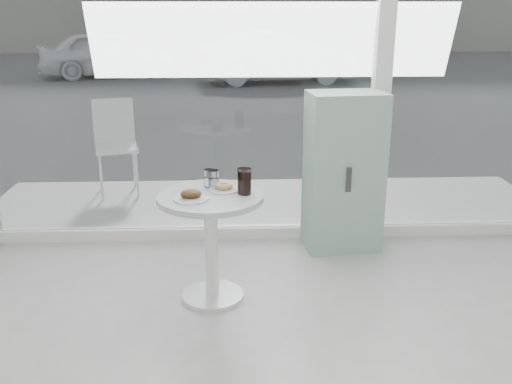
{
  "coord_description": "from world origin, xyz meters",
  "views": [
    {
      "loc": [
        -0.35,
        -1.73,
        1.98
      ],
      "look_at": [
        -0.2,
        1.7,
        0.85
      ],
      "focal_mm": 40.0,
      "sensor_mm": 36.0,
      "label": 1
    }
  ],
  "objects_px": {
    "plate_fritter": "(192,196)",
    "water_tumbler_b": "(214,180)",
    "plate_donut": "(224,188)",
    "cola_glass": "(244,182)",
    "car_silver": "(278,58)",
    "patio_chair": "(116,140)",
    "water_tumbler_a": "(210,179)",
    "mint_cabinet": "(344,172)",
    "car_white": "(109,54)",
    "main_table": "(211,225)"
  },
  "relations": [
    {
      "from": "car_silver",
      "to": "cola_glass",
      "type": "distance_m",
      "value": 11.69
    },
    {
      "from": "car_white",
      "to": "water_tumbler_a",
      "type": "height_order",
      "value": "car_white"
    },
    {
      "from": "car_silver",
      "to": "water_tumbler_a",
      "type": "bearing_deg",
      "value": 165.67
    },
    {
      "from": "main_table",
      "to": "mint_cabinet",
      "type": "xyz_separation_m",
      "value": [
        1.07,
        0.87,
        0.11
      ]
    },
    {
      "from": "patio_chair",
      "to": "car_white",
      "type": "xyz_separation_m",
      "value": [
        -2.25,
        10.88,
        0.04
      ]
    },
    {
      "from": "mint_cabinet",
      "to": "patio_chair",
      "type": "height_order",
      "value": "mint_cabinet"
    },
    {
      "from": "mint_cabinet",
      "to": "plate_fritter",
      "type": "height_order",
      "value": "mint_cabinet"
    },
    {
      "from": "mint_cabinet",
      "to": "car_white",
      "type": "relative_size",
      "value": 0.34
    },
    {
      "from": "patio_chair",
      "to": "mint_cabinet",
      "type": "bearing_deg",
      "value": -48.5
    },
    {
      "from": "plate_donut",
      "to": "cola_glass",
      "type": "bearing_deg",
      "value": -30.19
    },
    {
      "from": "water_tumbler_a",
      "to": "main_table",
      "type": "bearing_deg",
      "value": -87.63
    },
    {
      "from": "car_silver",
      "to": "main_table",
      "type": "bearing_deg",
      "value": 165.81
    },
    {
      "from": "mint_cabinet",
      "to": "water_tumbler_b",
      "type": "relative_size",
      "value": 10.73
    },
    {
      "from": "patio_chair",
      "to": "cola_glass",
      "type": "relative_size",
      "value": 5.6
    },
    {
      "from": "patio_chair",
      "to": "plate_donut",
      "type": "relative_size",
      "value": 4.63
    },
    {
      "from": "car_silver",
      "to": "water_tumbler_b",
      "type": "distance_m",
      "value": 11.57
    },
    {
      "from": "main_table",
      "to": "water_tumbler_a",
      "type": "height_order",
      "value": "water_tumbler_a"
    },
    {
      "from": "plate_fritter",
      "to": "plate_donut",
      "type": "xyz_separation_m",
      "value": [
        0.21,
        0.19,
        -0.01
      ]
    },
    {
      "from": "main_table",
      "to": "patio_chair",
      "type": "height_order",
      "value": "patio_chair"
    },
    {
      "from": "car_silver",
      "to": "water_tumbler_a",
      "type": "xyz_separation_m",
      "value": [
        -1.4,
        -11.47,
        0.17
      ]
    },
    {
      "from": "car_silver",
      "to": "patio_chair",
      "type": "bearing_deg",
      "value": 157.68
    },
    {
      "from": "main_table",
      "to": "plate_fritter",
      "type": "relative_size",
      "value": 3.38
    },
    {
      "from": "mint_cabinet",
      "to": "car_silver",
      "type": "bearing_deg",
      "value": 82.47
    },
    {
      "from": "water_tumbler_b",
      "to": "cola_glass",
      "type": "distance_m",
      "value": 0.26
    },
    {
      "from": "main_table",
      "to": "water_tumbler_a",
      "type": "bearing_deg",
      "value": 92.37
    },
    {
      "from": "patio_chair",
      "to": "cola_glass",
      "type": "bearing_deg",
      "value": -74.7
    },
    {
      "from": "patio_chair",
      "to": "water_tumbler_a",
      "type": "relative_size",
      "value": 7.93
    },
    {
      "from": "cola_glass",
      "to": "water_tumbler_a",
      "type": "bearing_deg",
      "value": 144.72
    },
    {
      "from": "water_tumbler_a",
      "to": "patio_chair",
      "type": "bearing_deg",
      "value": 116.31
    },
    {
      "from": "main_table",
      "to": "mint_cabinet",
      "type": "height_order",
      "value": "mint_cabinet"
    },
    {
      "from": "water_tumbler_b",
      "to": "car_silver",
      "type": "bearing_deg",
      "value": 83.18
    },
    {
      "from": "plate_donut",
      "to": "water_tumbler_a",
      "type": "distance_m",
      "value": 0.14
    },
    {
      "from": "patio_chair",
      "to": "car_white",
      "type": "bearing_deg",
      "value": 87.72
    },
    {
      "from": "cola_glass",
      "to": "patio_chair",
      "type": "bearing_deg",
      "value": 119.27
    },
    {
      "from": "car_silver",
      "to": "cola_glass",
      "type": "height_order",
      "value": "car_silver"
    },
    {
      "from": "car_white",
      "to": "car_silver",
      "type": "bearing_deg",
      "value": -122.91
    },
    {
      "from": "car_white",
      "to": "plate_donut",
      "type": "bearing_deg",
      "value": -179.65
    },
    {
      "from": "patio_chair",
      "to": "plate_fritter",
      "type": "xyz_separation_m",
      "value": [
        0.97,
        -2.46,
        0.18
      ]
    },
    {
      "from": "car_white",
      "to": "cola_glass",
      "type": "distance_m",
      "value": 13.71
    },
    {
      "from": "plate_donut",
      "to": "car_silver",
      "type": "bearing_deg",
      "value": 83.57
    },
    {
      "from": "main_table",
      "to": "patio_chair",
      "type": "relative_size",
      "value": 0.78
    },
    {
      "from": "car_white",
      "to": "main_table",
      "type": "bearing_deg",
      "value": 179.88
    },
    {
      "from": "car_silver",
      "to": "water_tumbler_b",
      "type": "xyz_separation_m",
      "value": [
        -1.37,
        -11.48,
        0.17
      ]
    },
    {
      "from": "mint_cabinet",
      "to": "car_silver",
      "type": "height_order",
      "value": "mint_cabinet"
    },
    {
      "from": "plate_fritter",
      "to": "water_tumbler_b",
      "type": "height_order",
      "value": "water_tumbler_b"
    },
    {
      "from": "car_silver",
      "to": "plate_donut",
      "type": "relative_size",
      "value": 18.7
    },
    {
      "from": "plate_donut",
      "to": "cola_glass",
      "type": "xyz_separation_m",
      "value": [
        0.14,
        -0.08,
        0.07
      ]
    },
    {
      "from": "car_white",
      "to": "cola_glass",
      "type": "xyz_separation_m",
      "value": [
        3.57,
        -13.23,
        0.2
      ]
    },
    {
      "from": "patio_chair",
      "to": "car_silver",
      "type": "height_order",
      "value": "car_silver"
    },
    {
      "from": "water_tumbler_a",
      "to": "plate_fritter",
      "type": "bearing_deg",
      "value": -111.65
    }
  ]
}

